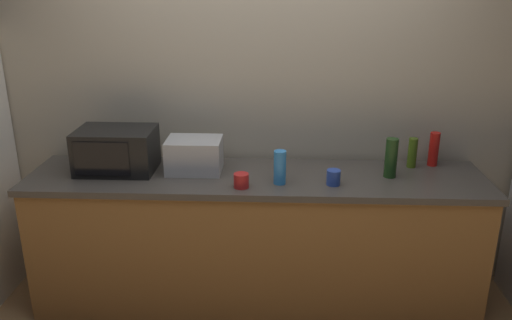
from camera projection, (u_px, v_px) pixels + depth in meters
The scene contains 10 objects.
back_wall at pixel (259, 90), 3.47m from camera, with size 6.40×0.10×2.70m, color #B2A893.
counter_run at pixel (256, 239), 3.39m from camera, with size 2.84×0.64×0.90m.
microwave at pixel (116, 150), 3.27m from camera, with size 0.48×0.35×0.27m.
toaster_oven at pixel (194, 155), 3.28m from camera, with size 0.34×0.26×0.21m, color #B7BABF.
bottle_wine at pixel (391, 158), 3.17m from camera, with size 0.07×0.07×0.25m, color #1E3F19.
bottle_olive_oil at pixel (412, 153), 3.35m from camera, with size 0.06×0.06×0.19m, color #4C6B19.
bottle_spray_cleaner at pixel (280, 167), 3.08m from camera, with size 0.07×0.07×0.20m, color #338CE5.
bottle_hot_sauce at pixel (434, 149), 3.37m from camera, with size 0.06×0.06×0.22m, color red.
mug_blue at pixel (333, 177), 3.08m from camera, with size 0.08×0.08×0.09m, color #2D4CB2.
mug_red at pixel (241, 181), 3.04m from camera, with size 0.09×0.09×0.09m, color red.
Camera 1 is at (0.14, -2.62, 2.07)m, focal length 36.59 mm.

